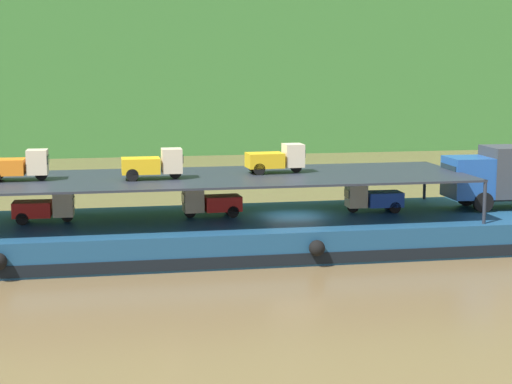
{
  "coord_description": "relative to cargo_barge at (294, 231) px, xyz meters",
  "views": [
    {
      "loc": [
        -9.32,
        -38.83,
        8.79
      ],
      "look_at": [
        -1.85,
        0.0,
        2.7
      ],
      "focal_mm": 59.81,
      "sensor_mm": 36.0,
      "label": 1
    }
  ],
  "objects": [
    {
      "name": "mini_truck_lower_mid",
      "position": [
        4.0,
        0.32,
        1.44
      ],
      "size": [
        2.77,
        1.25,
        1.38
      ],
      "color": "#1E47B7",
      "rests_on": "cargo_barge"
    },
    {
      "name": "ground_plane",
      "position": [
        0.0,
        0.02,
        -0.75
      ],
      "size": [
        400.0,
        400.0,
        0.0
      ],
      "primitive_type": "plane",
      "color": "brown"
    },
    {
      "name": "mini_truck_lower_stern",
      "position": [
        -11.55,
        0.56,
        1.44
      ],
      "size": [
        2.79,
        1.29,
        1.38
      ],
      "color": "red",
      "rests_on": "cargo_barge"
    },
    {
      "name": "cargo_barge",
      "position": [
        0.0,
        0.0,
        0.0
      ],
      "size": [
        32.92,
        8.62,
        1.5
      ],
      "color": "navy",
      "rests_on": "ground"
    },
    {
      "name": "mini_truck_upper_mid",
      "position": [
        -6.67,
        -0.47,
        3.44
      ],
      "size": [
        2.75,
        1.22,
        1.38
      ],
      "color": "gold",
      "rests_on": "cargo_rack"
    },
    {
      "name": "cargo_rack",
      "position": [
        -3.8,
        0.02,
        2.69
      ],
      "size": [
        23.72,
        7.26,
        2.0
      ],
      "color": "#232833",
      "rests_on": "cargo_barge"
    },
    {
      "name": "mini_truck_upper_fore",
      "position": [
        -0.76,
        0.59,
        3.44
      ],
      "size": [
        2.79,
        1.28,
        1.38
      ],
      "color": "gold",
      "rests_on": "cargo_rack"
    },
    {
      "name": "mini_truck_upper_stern",
      "position": [
        -12.62,
        0.19,
        3.44
      ],
      "size": [
        2.78,
        1.27,
        1.38
      ],
      "color": "orange",
      "rests_on": "cargo_rack"
    },
    {
      "name": "mini_truck_lower_aft",
      "position": [
        -3.93,
        0.55,
        1.44
      ],
      "size": [
        2.79,
        1.29,
        1.38
      ],
      "color": "red",
      "rests_on": "cargo_barge"
    }
  ]
}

